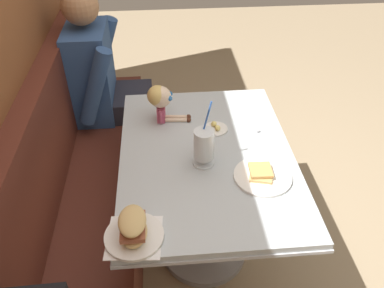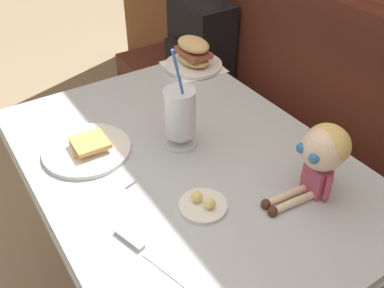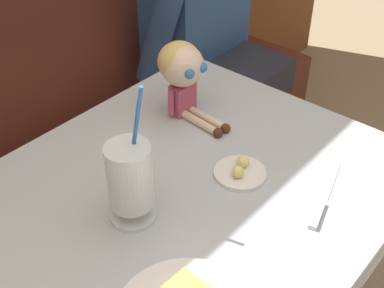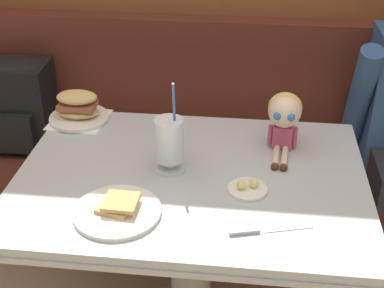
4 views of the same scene
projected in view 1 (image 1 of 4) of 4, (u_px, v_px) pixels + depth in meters
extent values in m
plane|color=#998466|center=(234.00, 248.00, 2.29)|extent=(8.00, 8.00, 0.00)
cube|color=#512319|center=(95.00, 233.00, 2.09)|extent=(2.60, 0.48, 0.45)
cube|color=#512319|center=(36.00, 165.00, 1.77)|extent=(2.60, 0.10, 0.55)
cube|color=#B2BCC1|center=(207.00, 156.00, 1.82)|extent=(1.10, 0.80, 0.03)
cube|color=#B7BABF|center=(206.00, 160.00, 1.84)|extent=(1.11, 0.81, 0.02)
cylinder|color=#A5A8AD|center=(205.00, 208.00, 2.04)|extent=(0.14, 0.14, 0.65)
cylinder|color=gray|center=(204.00, 249.00, 2.26)|extent=(0.48, 0.48, 0.04)
cylinder|color=white|center=(263.00, 176.00, 1.68)|extent=(0.25, 0.25, 0.01)
cube|color=tan|center=(261.00, 175.00, 1.67)|extent=(0.12, 0.12, 0.01)
cube|color=tan|center=(261.00, 170.00, 1.67)|extent=(0.10, 0.10, 0.01)
cylinder|color=silver|center=(203.00, 163.00, 1.75)|extent=(0.10, 0.10, 0.01)
cylinder|color=silver|center=(204.00, 159.00, 1.74)|extent=(0.03, 0.03, 0.03)
cylinder|color=silver|center=(204.00, 144.00, 1.69)|extent=(0.09, 0.09, 0.14)
cylinder|color=pink|center=(204.00, 147.00, 1.70)|extent=(0.08, 0.08, 0.11)
cylinder|color=blue|center=(205.00, 124.00, 1.64)|extent=(0.01, 0.05, 0.22)
cube|color=white|center=(134.00, 237.00, 1.43)|extent=(0.21, 0.21, 0.00)
cylinder|color=white|center=(134.00, 236.00, 1.43)|extent=(0.22, 0.22, 0.01)
ellipsoid|color=tan|center=(134.00, 232.00, 1.41)|extent=(0.15, 0.10, 0.04)
cube|color=#995138|center=(133.00, 227.00, 1.40)|extent=(0.14, 0.09, 0.02)
ellipsoid|color=tan|center=(132.00, 221.00, 1.38)|extent=(0.15, 0.10, 0.04)
cylinder|color=white|center=(216.00, 129.00, 1.95)|extent=(0.12, 0.12, 0.01)
sphere|color=#F4E07A|center=(218.00, 128.00, 1.93)|extent=(0.03, 0.03, 0.03)
sphere|color=#F4E07A|center=(214.00, 124.00, 1.96)|extent=(0.03, 0.03, 0.03)
cube|color=silver|center=(244.00, 115.00, 2.06)|extent=(0.14, 0.06, 0.00)
cube|color=#B2B5BA|center=(255.00, 127.00, 1.96)|extent=(0.09, 0.04, 0.01)
cube|color=#B74C6B|center=(161.00, 113.00, 2.00)|extent=(0.07, 0.04, 0.08)
sphere|color=beige|center=(160.00, 97.00, 1.94)|extent=(0.11, 0.11, 0.11)
ellipsoid|color=#D8B766|center=(158.00, 96.00, 1.93)|extent=(0.12, 0.11, 0.10)
sphere|color=#2D6BB2|center=(170.00, 99.00, 1.92)|extent=(0.03, 0.03, 0.03)
sphere|color=#2D6BB2|center=(170.00, 94.00, 1.95)|extent=(0.03, 0.03, 0.03)
cylinder|color=beige|center=(177.00, 120.00, 2.01)|extent=(0.03, 0.12, 0.02)
cylinder|color=beige|center=(177.00, 117.00, 2.03)|extent=(0.03, 0.12, 0.02)
sphere|color=#4C2819|center=(189.00, 120.00, 2.01)|extent=(0.03, 0.03, 0.03)
sphere|color=#4C2819|center=(189.00, 117.00, 2.03)|extent=(0.03, 0.03, 0.03)
cylinder|color=#B74C6B|center=(161.00, 117.00, 1.96)|extent=(0.02, 0.02, 0.07)
cylinder|color=#B74C6B|center=(162.00, 108.00, 2.03)|extent=(0.02, 0.02, 0.07)
cube|color=#2D4C7F|center=(92.00, 73.00, 2.42)|extent=(0.38, 0.24, 0.58)
sphere|color=#9E704C|center=(80.00, 6.00, 2.16)|extent=(0.21, 0.21, 0.21)
cube|color=#23232D|center=(125.00, 102.00, 2.57)|extent=(0.34, 0.36, 0.14)
cylinder|color=#2D4C7F|center=(95.00, 88.00, 2.22)|extent=(0.09, 0.25, 0.48)
cylinder|color=#2D4C7F|center=(103.00, 52.00, 2.58)|extent=(0.09, 0.25, 0.48)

